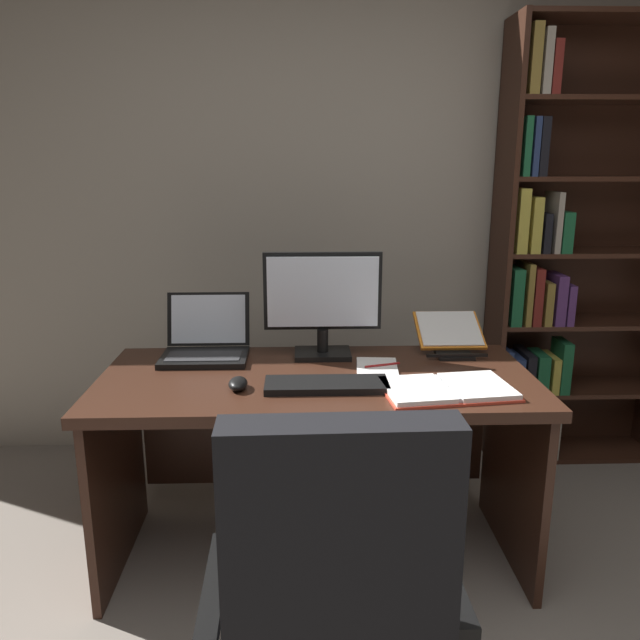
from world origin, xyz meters
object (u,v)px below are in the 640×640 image
at_px(desk, 316,420).
at_px(bookshelf, 564,269).
at_px(monitor, 323,305).
at_px(laptop, 206,344).
at_px(reading_stand_with_book, 450,334).
at_px(open_binder, 447,389).
at_px(notepad, 377,367).
at_px(computer_mouse, 238,384).
at_px(keyboard, 327,385).
at_px(pen, 382,365).
at_px(office_chair, 335,637).

relative_size(desk, bookshelf, 0.74).
xyz_separation_m(bookshelf, monitor, (-1.21, -0.61, -0.03)).
bearing_deg(monitor, laptop, 179.43).
xyz_separation_m(reading_stand_with_book, open_binder, (-0.12, -0.47, -0.06)).
relative_size(desk, reading_stand_with_book, 5.72).
relative_size(monitor, laptop, 1.38).
relative_size(bookshelf, open_binder, 4.62).
xyz_separation_m(monitor, open_binder, (0.40, -0.41, -0.20)).
bearing_deg(notepad, computer_mouse, -158.18).
relative_size(keyboard, reading_stand_with_book, 1.54).
bearing_deg(pen, bookshelf, 37.94).
bearing_deg(pen, open_binder, -53.39).
bearing_deg(open_binder, office_chair, -126.50).
bearing_deg(notepad, pen, 0.00).
bearing_deg(desk, keyboard, -81.76).
xyz_separation_m(desk, keyboard, (0.03, -0.20, 0.22)).
distance_m(bookshelf, pen, 1.27).
xyz_separation_m(office_chair, computer_mouse, (-0.28, 0.79, 0.33)).
xyz_separation_m(desk, open_binder, (0.43, -0.25, 0.22)).
height_order(office_chair, computer_mouse, office_chair).
distance_m(laptop, open_binder, 0.96).
relative_size(open_binder, notepad, 2.19).
bearing_deg(desk, computer_mouse, -142.97).
relative_size(desk, computer_mouse, 15.03).
distance_m(desk, laptop, 0.53).
height_order(keyboard, computer_mouse, computer_mouse).
bearing_deg(pen, laptop, 166.14).
xyz_separation_m(notepad, pen, (0.02, 0.00, 0.01)).
distance_m(computer_mouse, pen, 0.55).
relative_size(keyboard, computer_mouse, 4.04).
bearing_deg(laptop, bookshelf, 19.94).
bearing_deg(keyboard, computer_mouse, 180.00).
bearing_deg(notepad, laptop, 165.74).
bearing_deg(keyboard, pen, 42.52).
relative_size(computer_mouse, notepad, 0.50).
xyz_separation_m(desk, notepad, (0.23, -0.00, 0.21)).
distance_m(computer_mouse, open_binder, 0.70).
bearing_deg(open_binder, laptop, 147.20).
bearing_deg(laptop, pen, -13.86).
xyz_separation_m(laptop, pen, (0.68, -0.17, -0.04)).
xyz_separation_m(laptop, computer_mouse, (0.16, -0.37, -0.03)).
bearing_deg(reading_stand_with_book, open_binder, -104.12).
xyz_separation_m(computer_mouse, reading_stand_with_book, (0.82, 0.42, 0.05)).
height_order(open_binder, notepad, open_binder).
height_order(keyboard, notepad, keyboard).
distance_m(office_chair, keyboard, 0.85).
height_order(keyboard, open_binder, same).
bearing_deg(bookshelf, monitor, -153.21).
xyz_separation_m(office_chair, monitor, (0.02, 1.15, 0.52)).
xyz_separation_m(office_chair, notepad, (0.21, 0.99, 0.32)).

